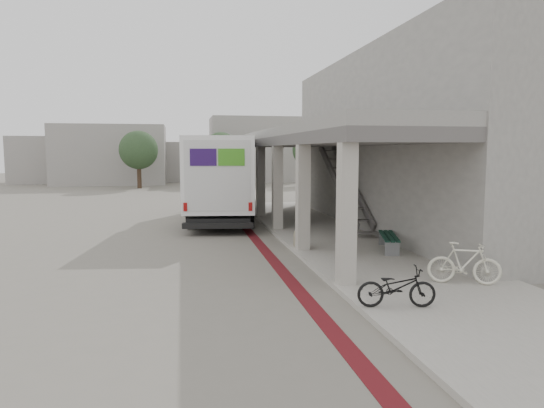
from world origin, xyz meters
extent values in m
plane|color=slate|center=(0.00, 0.00, 0.00)|extent=(120.00, 120.00, 0.00)
cube|color=#5A1217|center=(1.00, 2.00, 0.01)|extent=(0.35, 40.00, 0.01)
cube|color=gray|center=(4.00, 0.00, 0.06)|extent=(4.40, 28.00, 0.12)
cube|color=gray|center=(7.35, 4.50, 3.50)|extent=(4.30, 17.00, 7.00)
cube|color=#595654|center=(3.60, 4.50, 3.50)|extent=(3.40, 16.90, 0.35)
cube|color=gray|center=(3.60, 4.50, 3.85)|extent=(3.40, 16.90, 0.35)
cube|color=gray|center=(-8.00, 34.00, 2.75)|extent=(10.00, 6.00, 5.50)
cube|color=gray|center=(-1.00, 38.00, 2.00)|extent=(8.00, 6.00, 4.00)
cube|color=gray|center=(6.00, 36.00, 3.25)|extent=(9.00, 6.00, 6.50)
cube|color=gray|center=(-14.00, 37.00, 2.25)|extent=(7.00, 5.00, 4.50)
cylinder|color=#38281C|center=(-5.00, 28.00, 1.20)|extent=(0.36, 0.36, 2.40)
sphere|color=#223720|center=(-5.00, 28.00, 3.20)|extent=(3.20, 3.20, 3.20)
cylinder|color=#38281C|center=(2.00, 30.00, 1.20)|extent=(0.36, 0.36, 2.40)
sphere|color=#223720|center=(2.00, 30.00, 3.20)|extent=(3.20, 3.20, 3.20)
cylinder|color=#38281C|center=(10.00, 29.00, 1.20)|extent=(0.36, 0.36, 2.40)
sphere|color=#223720|center=(10.00, 29.00, 3.20)|extent=(3.20, 3.20, 3.20)
cube|color=black|center=(0.30, 7.94, 0.46)|extent=(3.45, 8.22, 0.34)
cube|color=white|center=(0.16, 6.92, 2.22)|extent=(3.51, 6.24, 2.96)
cube|color=white|center=(0.69, 10.82, 2.05)|extent=(3.00, 2.51, 2.62)
cube|color=white|center=(0.85, 12.00, 1.08)|extent=(2.57, 1.02, 0.91)
cube|color=black|center=(0.81, 11.72, 2.68)|extent=(2.56, 0.89, 1.20)
cube|color=black|center=(-0.25, 3.88, 0.40)|extent=(2.63, 0.64, 0.20)
cube|color=#2C1254|center=(-1.09, 7.90, 2.73)|extent=(0.24, 1.58, 0.85)
cube|color=#429821|center=(-1.32, 6.21, 2.73)|extent=(0.24, 1.58, 0.85)
cube|color=#2C1254|center=(-0.75, 4.03, 2.90)|extent=(0.96, 0.16, 0.63)
cube|color=#429821|center=(0.27, 3.89, 2.90)|extent=(0.96, 0.16, 0.63)
cylinder|color=black|center=(-0.48, 11.03, 0.51)|extent=(0.45, 1.06, 1.02)
cylinder|color=black|center=(1.88, 10.71, 0.51)|extent=(0.45, 1.06, 1.02)
cylinder|color=black|center=(-1.19, 5.84, 0.51)|extent=(0.45, 1.06, 1.02)
cylinder|color=black|center=(1.18, 5.52, 0.51)|extent=(0.45, 1.06, 1.02)
cube|color=slate|center=(4.40, -0.96, 0.33)|extent=(0.42, 0.21, 0.41)
cube|color=slate|center=(4.88, 0.60, 0.33)|extent=(0.42, 0.21, 0.41)
cube|color=#103024|center=(4.49, -0.13, 0.56)|extent=(0.70, 1.91, 0.05)
cube|color=#103024|center=(4.64, -0.18, 0.56)|extent=(0.70, 1.91, 0.05)
cube|color=#103024|center=(4.79, -0.22, 0.56)|extent=(0.70, 1.91, 0.05)
cylinder|color=gray|center=(3.19, -0.40, 0.30)|extent=(0.36, 0.36, 0.36)
sphere|color=gray|center=(3.19, -0.40, 0.48)|extent=(0.36, 0.36, 0.36)
cylinder|color=gray|center=(2.10, 0.94, 0.30)|extent=(0.37, 0.37, 0.37)
sphere|color=gray|center=(2.10, 0.94, 0.49)|extent=(0.37, 0.37, 0.37)
cube|color=gray|center=(5.00, 4.35, 0.56)|extent=(0.44, 0.56, 0.89)
imported|color=black|center=(2.50, -5.31, 0.52)|extent=(1.59, 0.80, 0.80)
imported|color=beige|center=(4.72, -4.06, 0.60)|extent=(1.65, 1.06, 0.97)
camera|label=1|loc=(-1.55, -13.83, 3.14)|focal=32.00mm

